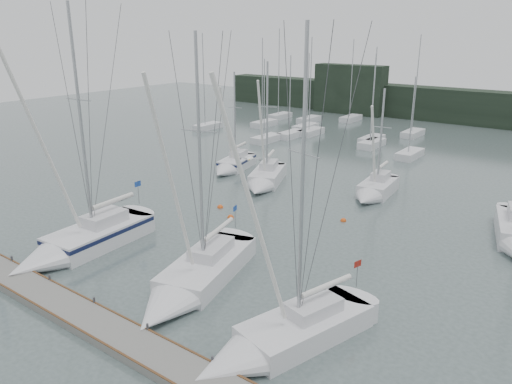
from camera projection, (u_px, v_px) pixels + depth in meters
ground at (180, 289)px, 27.40m from camera, size 160.00×160.00×0.00m
dock at (104, 328)px, 23.53m from camera, size 24.00×2.00×0.40m
far_treeline at (478, 108)px, 73.81m from camera, size 90.00×4.00×5.00m
far_building_left at (350, 89)px, 83.19m from camera, size 12.00×3.00×8.00m
mast_forest at (383, 137)px, 63.54m from camera, size 56.76×24.47×14.47m
sailboat_near_left at (75, 245)px, 31.50m from camera, size 3.79×10.60×16.21m
sailboat_near_center at (188, 285)px, 26.84m from camera, size 5.55×10.93×14.63m
sailboat_near_right at (273, 342)px, 21.93m from camera, size 5.14×9.54×14.91m
sailboat_mid_a at (232, 166)px, 50.08m from camera, size 3.85×7.22×10.42m
sailboat_mid_b at (264, 180)px, 45.09m from camera, size 5.29×8.13×11.77m
sailboat_mid_c at (373, 191)px, 42.10m from camera, size 2.97×6.83×9.78m
buoy_a at (231, 218)px, 37.77m from camera, size 0.49×0.49×0.49m
buoy_b at (343, 221)px, 37.15m from camera, size 0.44×0.44×0.44m
buoy_c at (220, 208)px, 39.93m from camera, size 0.49×0.49×0.49m
seagull at (250, 159)px, 25.32m from camera, size 1.03×0.56×0.21m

